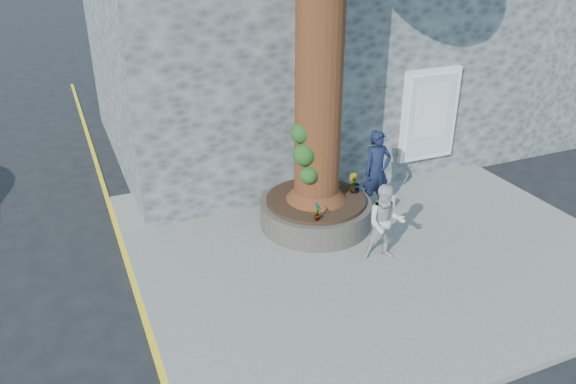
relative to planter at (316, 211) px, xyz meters
name	(u,v)px	position (x,y,z in m)	size (l,w,h in m)	color
ground	(324,289)	(-0.80, -2.00, -0.41)	(120.00, 120.00, 0.00)	black
pavement	(369,242)	(0.70, -1.00, -0.35)	(9.00, 8.00, 0.12)	slate
yellow_line	(138,299)	(-3.85, -1.00, -0.41)	(0.10, 30.00, 0.01)	yellow
stone_shop	(291,29)	(1.70, 5.20, 2.75)	(10.30, 8.30, 6.30)	#434648
neighbour_shop	(517,17)	(9.70, 5.20, 2.59)	(6.00, 8.00, 6.00)	#434648
planter	(316,211)	(0.00, 0.00, 0.00)	(2.30, 2.30, 0.60)	black
man	(377,171)	(1.50, 0.12, 0.60)	(0.65, 0.43, 1.79)	black
woman	(385,223)	(0.60, -1.67, 0.45)	(0.72, 0.56, 1.49)	#B7B3AF
shopping_bag	(390,203)	(1.80, -0.03, -0.15)	(0.20, 0.12, 0.28)	white
plant_a	(317,211)	(-0.39, -0.85, 0.50)	(0.20, 0.14, 0.38)	gray
plant_b	(354,183)	(0.85, -0.07, 0.52)	(0.23, 0.22, 0.42)	gray
plant_c	(354,184)	(0.85, -0.06, 0.49)	(0.20, 0.20, 0.37)	gray
plant_d	(334,169)	(0.85, 0.85, 0.47)	(0.29, 0.26, 0.32)	gray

